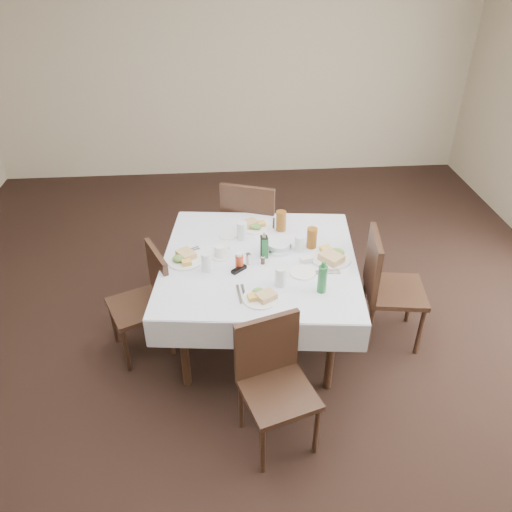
% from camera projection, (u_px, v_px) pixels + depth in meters
% --- Properties ---
extents(ground_plane, '(7.00, 7.00, 0.00)m').
position_uv_depth(ground_plane, '(253.00, 355.00, 3.88)').
color(ground_plane, black).
extents(room_shell, '(6.04, 7.04, 2.80)m').
position_uv_depth(room_shell, '(252.00, 145.00, 2.93)').
color(room_shell, '#C1B296').
rests_on(room_shell, ground).
extents(dining_table, '(1.56, 1.56, 0.76)m').
position_uv_depth(dining_table, '(259.00, 267.00, 3.68)').
color(dining_table, black).
rests_on(dining_table, ground).
extents(chair_north, '(0.60, 0.60, 1.00)m').
position_uv_depth(chair_north, '(251.00, 225.00, 4.44)').
color(chair_north, black).
rests_on(chair_north, ground).
extents(chair_south, '(0.52, 0.52, 0.88)m').
position_uv_depth(chair_south, '(273.00, 375.00, 3.04)').
color(chair_south, black).
rests_on(chair_south, ground).
extents(chair_east, '(0.50, 0.50, 0.93)m').
position_uv_depth(chair_east, '(385.00, 282.00, 3.79)').
color(chair_east, black).
rests_on(chair_east, ground).
extents(chair_west, '(0.53, 0.53, 0.86)m').
position_uv_depth(chair_west, '(148.00, 296.00, 3.72)').
color(chair_west, black).
rests_on(chair_west, ground).
extents(meal_north, '(0.24, 0.24, 0.05)m').
position_uv_depth(meal_north, '(254.00, 225.00, 4.00)').
color(meal_north, white).
rests_on(meal_north, dining_table).
extents(meal_south, '(0.23, 0.23, 0.05)m').
position_uv_depth(meal_south, '(261.00, 296.00, 3.24)').
color(meal_south, white).
rests_on(meal_south, dining_table).
extents(meal_east, '(0.30, 0.30, 0.07)m').
position_uv_depth(meal_east, '(332.00, 256.00, 3.62)').
color(meal_east, white).
rests_on(meal_east, dining_table).
extents(meal_west, '(0.25, 0.25, 0.06)m').
position_uv_depth(meal_west, '(184.00, 258.00, 3.60)').
color(meal_west, white).
rests_on(meal_west, dining_table).
extents(side_plate_a, '(0.14, 0.14, 0.01)m').
position_uv_depth(side_plate_a, '(228.00, 235.00, 3.90)').
color(side_plate_a, white).
rests_on(side_plate_a, dining_table).
extents(side_plate_b, '(0.18, 0.18, 0.01)m').
position_uv_depth(side_plate_b, '(302.00, 272.00, 3.48)').
color(side_plate_b, white).
rests_on(side_plate_b, dining_table).
extents(water_n, '(0.08, 0.08, 0.14)m').
position_uv_depth(water_n, '(242.00, 231.00, 3.83)').
color(water_n, silver).
rests_on(water_n, dining_table).
extents(water_s, '(0.07, 0.07, 0.14)m').
position_uv_depth(water_s, '(280.00, 277.00, 3.34)').
color(water_s, silver).
rests_on(water_s, dining_table).
extents(water_e, '(0.06, 0.06, 0.12)m').
position_uv_depth(water_e, '(299.00, 244.00, 3.70)').
color(water_e, silver).
rests_on(water_e, dining_table).
extents(water_w, '(0.08, 0.08, 0.14)m').
position_uv_depth(water_w, '(207.00, 262.00, 3.48)').
color(water_w, silver).
rests_on(water_w, dining_table).
extents(iced_tea_a, '(0.08, 0.08, 0.17)m').
position_uv_depth(iced_tea_a, '(281.00, 221.00, 3.94)').
color(iced_tea_a, brown).
rests_on(iced_tea_a, dining_table).
extents(iced_tea_b, '(0.08, 0.08, 0.16)m').
position_uv_depth(iced_tea_b, '(312.00, 238.00, 3.73)').
color(iced_tea_b, brown).
rests_on(iced_tea_b, dining_table).
extents(bread_basket, '(0.19, 0.19, 0.06)m').
position_uv_depth(bread_basket, '(279.00, 246.00, 3.72)').
color(bread_basket, silver).
rests_on(bread_basket, dining_table).
extents(oil_cruet_dark, '(0.05, 0.05, 0.22)m').
position_uv_depth(oil_cruet_dark, '(264.00, 246.00, 3.61)').
color(oil_cruet_dark, black).
rests_on(oil_cruet_dark, dining_table).
extents(oil_cruet_green, '(0.05, 0.05, 0.20)m').
position_uv_depth(oil_cruet_green, '(265.00, 247.00, 3.61)').
color(oil_cruet_green, '#236E34').
rests_on(oil_cruet_green, dining_table).
extents(ketchup_bottle, '(0.06, 0.06, 0.12)m').
position_uv_depth(ketchup_bottle, '(239.00, 261.00, 3.51)').
color(ketchup_bottle, '#B03517').
rests_on(ketchup_bottle, dining_table).
extents(salt_shaker, '(0.04, 0.04, 0.08)m').
position_uv_depth(salt_shaker, '(248.00, 259.00, 3.56)').
color(salt_shaker, white).
rests_on(salt_shaker, dining_table).
extents(pepper_shaker, '(0.03, 0.03, 0.07)m').
position_uv_depth(pepper_shaker, '(263.00, 260.00, 3.57)').
color(pepper_shaker, '#403121').
rests_on(pepper_shaker, dining_table).
extents(coffee_mug, '(0.14, 0.13, 0.10)m').
position_uv_depth(coffee_mug, '(220.00, 252.00, 3.64)').
color(coffee_mug, white).
rests_on(coffee_mug, dining_table).
extents(sunglasses, '(0.12, 0.11, 0.03)m').
position_uv_depth(sunglasses, '(239.00, 269.00, 3.50)').
color(sunglasses, black).
rests_on(sunglasses, dining_table).
extents(green_bottle, '(0.06, 0.06, 0.23)m').
position_uv_depth(green_bottle, '(322.00, 279.00, 3.26)').
color(green_bottle, '#236E34').
rests_on(green_bottle, dining_table).
extents(sugar_caddy, '(0.10, 0.07, 0.04)m').
position_uv_depth(sugar_caddy, '(306.00, 260.00, 3.59)').
color(sugar_caddy, white).
rests_on(sugar_caddy, dining_table).
extents(cutlery_n, '(0.07, 0.18, 0.01)m').
position_uv_depth(cutlery_n, '(275.00, 223.00, 4.06)').
color(cutlery_n, silver).
rests_on(cutlery_n, dining_table).
extents(cutlery_s, '(0.07, 0.21, 0.01)m').
position_uv_depth(cutlery_s, '(242.00, 294.00, 3.28)').
color(cutlery_s, silver).
rests_on(cutlery_s, dining_table).
extents(cutlery_e, '(0.17, 0.05, 0.01)m').
position_uv_depth(cutlery_e, '(328.00, 273.00, 3.49)').
color(cutlery_e, silver).
rests_on(cutlery_e, dining_table).
extents(cutlery_w, '(0.17, 0.11, 0.01)m').
position_uv_depth(cutlery_w, '(189.00, 251.00, 3.72)').
color(cutlery_w, silver).
rests_on(cutlery_w, dining_table).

